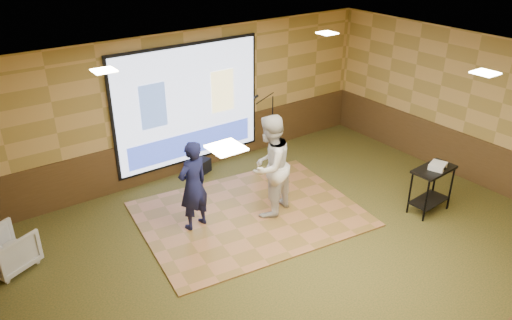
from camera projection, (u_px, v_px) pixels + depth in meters
ground at (293, 246)px, 8.39m from camera, size 9.00×9.00×0.00m
room_shell at (298, 131)px, 7.47m from camera, size 9.04×7.04×3.02m
wainscot_back at (191, 149)px, 10.72m from camera, size 9.00×0.04×0.95m
wainscot_right at (458, 154)px, 10.52m from camera, size 0.04×7.00×0.95m
projector_screen at (189, 106)px, 10.25m from camera, size 3.32×0.06×2.52m
downlight_nw at (104, 71)px, 7.24m from camera, size 0.32×0.32×0.02m
downlight_ne at (327, 33)px, 9.54m from camera, size 0.32×0.32×0.02m
downlight_sw at (226, 148)px, 4.84m from camera, size 0.32×0.32×0.02m
downlight_se at (485, 73)px, 7.14m from camera, size 0.32×0.32×0.02m
dance_floor at (250, 214)px, 9.25m from camera, size 4.26×3.45×0.03m
player_left at (193, 186)px, 8.52m from camera, size 0.66×0.50×1.63m
player_right at (270, 166)px, 8.87m from camera, size 1.13×1.02×1.91m
av_table at (432, 182)px, 9.12m from camera, size 0.85×0.45×0.90m
projector at (438, 166)px, 8.96m from camera, size 0.38×0.35×0.10m
mic_stand at (270, 139)px, 11.17m from camera, size 0.63×0.26×1.60m
banquet_chair at (8, 250)px, 7.74m from camera, size 0.95×0.94×0.66m
duffel_bag at (199, 167)px, 10.70m from camera, size 0.56×0.47×0.30m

